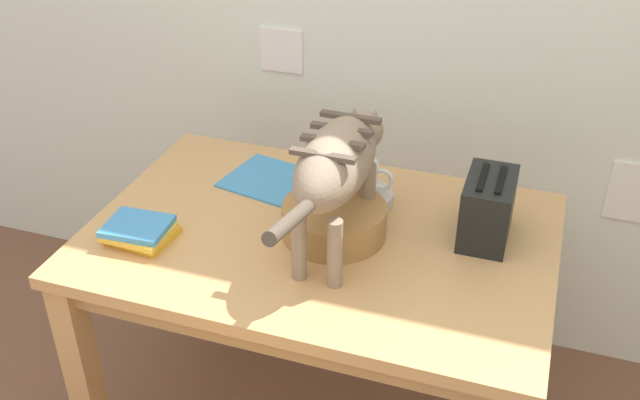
{
  "coord_description": "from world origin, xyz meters",
  "views": [
    {
      "loc": [
        0.48,
        -0.44,
        1.83
      ],
      "look_at": [
        -0.03,
        1.05,
        0.85
      ],
      "focal_mm": 41.13,
      "sensor_mm": 36.0,
      "label": 1
    }
  ],
  "objects_px": {
    "coffee_mug": "(364,178)",
    "wicker_basket": "(334,220)",
    "cat": "(338,163)",
    "book_stack": "(140,231)",
    "dining_table": "(320,262)",
    "saucer_bowl": "(362,198)",
    "toaster": "(488,208)",
    "magazine": "(277,182)"
  },
  "relations": [
    {
      "from": "coffee_mug",
      "to": "wicker_basket",
      "type": "height_order",
      "value": "coffee_mug"
    },
    {
      "from": "book_stack",
      "to": "toaster",
      "type": "height_order",
      "value": "toaster"
    },
    {
      "from": "book_stack",
      "to": "saucer_bowl",
      "type": "bearing_deg",
      "value": 35.79
    },
    {
      "from": "cat",
      "to": "coffee_mug",
      "type": "xyz_separation_m",
      "value": [
        0.01,
        0.22,
        -0.16
      ]
    },
    {
      "from": "cat",
      "to": "book_stack",
      "type": "distance_m",
      "value": 0.55
    },
    {
      "from": "cat",
      "to": "wicker_basket",
      "type": "distance_m",
      "value": 0.2
    },
    {
      "from": "magazine",
      "to": "book_stack",
      "type": "distance_m",
      "value": 0.44
    },
    {
      "from": "dining_table",
      "to": "saucer_bowl",
      "type": "relative_size",
      "value": 6.93
    },
    {
      "from": "book_stack",
      "to": "toaster",
      "type": "xyz_separation_m",
      "value": [
        0.83,
        0.3,
        0.06
      ]
    },
    {
      "from": "saucer_bowl",
      "to": "wicker_basket",
      "type": "distance_m",
      "value": 0.17
    },
    {
      "from": "saucer_bowl",
      "to": "coffee_mug",
      "type": "xyz_separation_m",
      "value": [
        0.0,
        0.0,
        0.06
      ]
    },
    {
      "from": "coffee_mug",
      "to": "wicker_basket",
      "type": "xyz_separation_m",
      "value": [
        -0.03,
        -0.17,
        -0.04
      ]
    },
    {
      "from": "magazine",
      "to": "wicker_basket",
      "type": "xyz_separation_m",
      "value": [
        0.24,
        -0.2,
        0.04
      ]
    },
    {
      "from": "dining_table",
      "to": "saucer_bowl",
      "type": "distance_m",
      "value": 0.22
    },
    {
      "from": "dining_table",
      "to": "toaster",
      "type": "relative_size",
      "value": 6.0
    },
    {
      "from": "dining_table",
      "to": "cat",
      "type": "bearing_deg",
      "value": -34.4
    },
    {
      "from": "saucer_bowl",
      "to": "magazine",
      "type": "bearing_deg",
      "value": 173.69
    },
    {
      "from": "cat",
      "to": "book_stack",
      "type": "height_order",
      "value": "cat"
    },
    {
      "from": "cat",
      "to": "magazine",
      "type": "relative_size",
      "value": 2.38
    },
    {
      "from": "dining_table",
      "to": "coffee_mug",
      "type": "distance_m",
      "value": 0.26
    },
    {
      "from": "coffee_mug",
      "to": "magazine",
      "type": "height_order",
      "value": "coffee_mug"
    },
    {
      "from": "dining_table",
      "to": "wicker_basket",
      "type": "bearing_deg",
      "value": 7.52
    },
    {
      "from": "toaster",
      "to": "dining_table",
      "type": "bearing_deg",
      "value": -163.57
    },
    {
      "from": "cat",
      "to": "book_stack",
      "type": "xyz_separation_m",
      "value": [
        -0.49,
        -0.14,
        -0.21
      ]
    },
    {
      "from": "magazine",
      "to": "toaster",
      "type": "relative_size",
      "value": 1.44
    },
    {
      "from": "cat",
      "to": "coffee_mug",
      "type": "height_order",
      "value": "cat"
    },
    {
      "from": "coffee_mug",
      "to": "cat",
      "type": "bearing_deg",
      "value": -91.77
    },
    {
      "from": "coffee_mug",
      "to": "wicker_basket",
      "type": "bearing_deg",
      "value": -99.91
    },
    {
      "from": "magazine",
      "to": "book_stack",
      "type": "xyz_separation_m",
      "value": [
        -0.22,
        -0.38,
        0.02
      ]
    },
    {
      "from": "dining_table",
      "to": "coffee_mug",
      "type": "bearing_deg",
      "value": 69.2
    },
    {
      "from": "magazine",
      "to": "coffee_mug",
      "type": "bearing_deg",
      "value": 5.12
    },
    {
      "from": "dining_table",
      "to": "magazine",
      "type": "bearing_deg",
      "value": 134.69
    },
    {
      "from": "toaster",
      "to": "coffee_mug",
      "type": "bearing_deg",
      "value": 170.88
    },
    {
      "from": "book_stack",
      "to": "wicker_basket",
      "type": "xyz_separation_m",
      "value": [
        0.46,
        0.18,
        0.02
      ]
    },
    {
      "from": "coffee_mug",
      "to": "magazine",
      "type": "distance_m",
      "value": 0.28
    },
    {
      "from": "dining_table",
      "to": "book_stack",
      "type": "height_order",
      "value": "book_stack"
    },
    {
      "from": "wicker_basket",
      "to": "saucer_bowl",
      "type": "bearing_deg",
      "value": 81.31
    },
    {
      "from": "magazine",
      "to": "cat",
      "type": "bearing_deg",
      "value": -31.77
    },
    {
      "from": "cat",
      "to": "saucer_bowl",
      "type": "xyz_separation_m",
      "value": [
        0.0,
        0.22,
        -0.22
      ]
    },
    {
      "from": "cat",
      "to": "coffee_mug",
      "type": "bearing_deg",
      "value": 89.02
    },
    {
      "from": "coffee_mug",
      "to": "magazine",
      "type": "bearing_deg",
      "value": 173.77
    },
    {
      "from": "cat",
      "to": "book_stack",
      "type": "bearing_deg",
      "value": -163.49
    }
  ]
}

